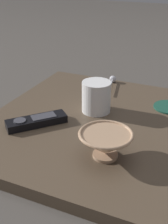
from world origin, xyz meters
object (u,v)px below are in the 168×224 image
teaspoon (112,80)px  tv_remote_near (36,121)px  cereal_bowl (106,143)px  coffee_mug (96,97)px

teaspoon → tv_remote_near: teaspoon is taller
teaspoon → tv_remote_near: bearing=166.6°
teaspoon → tv_remote_near: 0.41m
cereal_bowl → tv_remote_near: 0.25m
tv_remote_near → coffee_mug: bearing=-39.1°
cereal_bowl → teaspoon: cereal_bowl is taller
cereal_bowl → teaspoon: 0.48m
teaspoon → coffee_mug: bearing=-172.9°
coffee_mug → teaspoon: 0.25m
cereal_bowl → coffee_mug: size_ratio=1.36×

